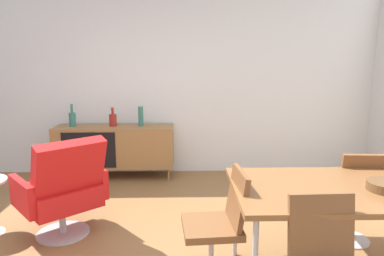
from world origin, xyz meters
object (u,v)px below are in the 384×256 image
Objects in this scene: dining_chair_near_window at (220,224)px; dining_chair_back_right at (355,193)px; sideboard at (115,146)px; vase_ceramic_small at (113,120)px; vase_cobalt at (141,116)px; dining_table at (348,192)px; vase_sculptural_dark at (72,119)px; lounge_chair_red at (63,188)px.

dining_chair_near_window and dining_chair_back_right have the same top height.
vase_ceramic_small is (-0.01, 0.00, 0.37)m from sideboard.
vase_cobalt reaches higher than dining_table.
vase_cobalt is 0.88× the size of vase_sculptural_dark.
vase_sculptural_dark is 3.55m from dining_chair_back_right.
vase_ceramic_small reaches higher than dining_chair_back_right.
vase_cobalt reaches higher than sideboard.
vase_cobalt is 0.38m from vase_ceramic_small.
sideboard is at bearing 130.54° from dining_table.
vase_cobalt is 0.31× the size of dining_chair_back_right.
lounge_chair_red is at bearing 151.02° from dining_chair_near_window.
vase_sculptural_dark is at bearing 147.76° from dining_chair_back_right.
vase_cobalt is 2.99m from dining_table.
vase_cobalt is at bearing 73.19° from lounge_chair_red.
vase_sculptural_dark is (-0.55, 0.00, 0.38)m from sideboard.
lounge_chair_red is (0.41, -1.70, -0.36)m from vase_sculptural_dark.
vase_ceramic_small reaches higher than sideboard.
vase_ceramic_small is at bearing 0.00° from vase_sculptural_dark.
sideboard is at bearing -10.90° from vase_ceramic_small.
vase_cobalt is 2.82m from dining_chair_back_right.
vase_ceramic_small is at bearing 169.10° from sideboard.
sideboard is 1.69× the size of lounge_chair_red.
dining_chair_back_right is (2.43, -1.88, 0.03)m from sideboard.
vase_cobalt is 0.31× the size of dining_chair_near_window.
dining_chair_near_window is 1.35m from dining_chair_back_right.
dining_table is (2.10, -2.44, -0.11)m from vase_ceramic_small.
dining_chair_back_right is at bearing 24.17° from dining_chair_near_window.
dining_table is at bearing -49.35° from vase_ceramic_small.
vase_ceramic_small is at bearing 180.00° from vase_cobalt.
vase_cobalt is at bearing 108.80° from dining_chair_near_window.
lounge_chair_red is (-1.34, 0.74, -0.00)m from dining_chair_near_window.
vase_cobalt is 0.17× the size of dining_table.
lounge_chair_red reaches higher than dining_chair_near_window.
dining_chair_back_right is (0.35, 0.56, -0.23)m from dining_table.
sideboard is 3.08m from dining_chair_back_right.
sideboard is 0.37m from vase_ceramic_small.
vase_ceramic_small is 2.74m from dining_chair_near_window.
sideboard is at bearing 142.28° from dining_chair_back_right.
dining_chair_near_window is at bearing -155.83° from dining_chair_back_right.
vase_sculptural_dark is at bearing 180.00° from vase_ceramic_small.
dining_chair_back_right is at bearing -4.20° from lounge_chair_red.
dining_chair_near_window is 1.00× the size of dining_chair_back_right.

